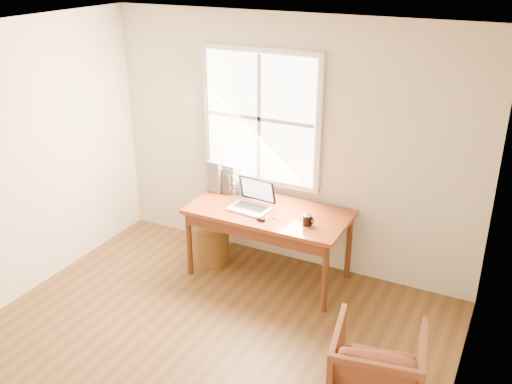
# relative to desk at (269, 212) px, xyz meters

# --- Properties ---
(room_shell) EXTENTS (4.04, 4.54, 2.64)m
(room_shell) POSITION_rel_desk_xyz_m (-0.02, -1.64, 0.59)
(room_shell) COLOR brown
(room_shell) RESTS_ON ground
(desk) EXTENTS (1.60, 0.80, 0.04)m
(desk) POSITION_rel_desk_xyz_m (0.00, 0.00, 0.00)
(desk) COLOR brown
(desk) RESTS_ON room_shell
(armchair) EXTENTS (0.76, 0.78, 0.61)m
(armchair) POSITION_rel_desk_xyz_m (1.48, -1.23, -0.42)
(armchair) COLOR brown
(armchair) RESTS_ON room_shell
(wicker_stool) EXTENTS (0.52, 0.52, 0.40)m
(wicker_stool) POSITION_rel_desk_xyz_m (-0.70, 0.00, -0.53)
(wicker_stool) COLOR brown
(wicker_stool) RESTS_ON room_shell
(laptop) EXTENTS (0.43, 0.45, 0.30)m
(laptop) POSITION_rel_desk_xyz_m (-0.18, -0.08, 0.17)
(laptop) COLOR silver
(laptop) RESTS_ON desk
(mouse) EXTENTS (0.10, 0.06, 0.03)m
(mouse) POSITION_rel_desk_xyz_m (0.04, -0.24, 0.04)
(mouse) COLOR black
(mouse) RESTS_ON desk
(coffee_mug) EXTENTS (0.12, 0.12, 0.10)m
(coffee_mug) POSITION_rel_desk_xyz_m (0.46, -0.13, 0.07)
(coffee_mug) COLOR black
(coffee_mug) RESTS_ON desk
(cd_stack_a) EXTENTS (0.18, 0.16, 0.31)m
(cd_stack_a) POSITION_rel_desk_xyz_m (-0.55, 0.24, 0.18)
(cd_stack_a) COLOR silver
(cd_stack_a) RESTS_ON desk
(cd_stack_b) EXTENTS (0.17, 0.16, 0.22)m
(cd_stack_b) POSITION_rel_desk_xyz_m (-0.58, 0.21, 0.13)
(cd_stack_b) COLOR #242328
(cd_stack_b) RESTS_ON desk
(cd_stack_c) EXTENTS (0.16, 0.14, 0.34)m
(cd_stack_c) POSITION_rel_desk_xyz_m (-0.71, 0.19, 0.19)
(cd_stack_c) COLOR #A6A6B3
(cd_stack_c) RESTS_ON desk
(cd_stack_d) EXTENTS (0.14, 0.13, 0.17)m
(cd_stack_d) POSITION_rel_desk_xyz_m (-0.37, 0.24, 0.10)
(cd_stack_d) COLOR #ADB4B9
(cd_stack_d) RESTS_ON desk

